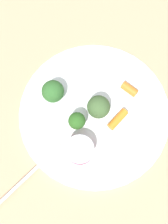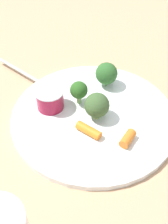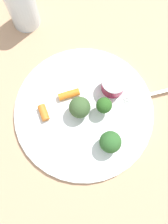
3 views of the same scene
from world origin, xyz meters
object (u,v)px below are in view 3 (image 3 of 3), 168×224
Objects in this scene: plate at (84,112)px; broccoli_floret_1 at (80,107)px; carrot_stick_0 at (44,111)px; sauce_cup at (113,85)px; fork at (163,91)px; drinking_glass at (21,5)px; broccoli_floret_2 at (104,107)px; broccoli_floret_0 at (110,142)px; carrot_stick_1 at (69,94)px.

plate is 0.04m from broccoli_floret_1.
carrot_stick_0 is at bearing 177.13° from plate.
fork is at bearing -8.81° from sauce_cup.
broccoli_floret_1 is at bearing -64.85° from drinking_glass.
sauce_cup is 1.11× the size of broccoli_floret_2.
broccoli_floret_0 reaches higher than plate.
sauce_cup reaches higher than plate.
carrot_stick_1 is at bearing 124.08° from broccoli_floret_0.
drinking_glass is (-0.20, 0.20, 0.03)m from sauce_cup.
broccoli_floret_2 is 0.26× the size of fork.
broccoli_floret_2 reaches higher than carrot_stick_1.
sauce_cup is at bearing 32.25° from broccoli_floret_1.
broccoli_floret_2 is 0.14m from carrot_stick_0.
broccoli_floret_0 reaches higher than fork.
carrot_stick_0 reaches higher than carrot_stick_1.
plate is 0.10m from broccoli_floret_0.
sauce_cup reaches higher than fork.
carrot_stick_1 is (-0.10, -0.01, -0.01)m from sauce_cup.
broccoli_floret_2 is at bearing -3.40° from carrot_stick_0.
broccoli_floret_1 is 0.05m from carrot_stick_1.
broccoli_floret_0 is at bearing -55.92° from carrot_stick_1.
carrot_stick_0 reaches higher than fork.
broccoli_floret_1 reaches higher than fork.
plate is 0.06m from broccoli_floret_2.
broccoli_floret_2 is 0.41× the size of drinking_glass.
drinking_glass reaches higher than sauce_cup.
carrot_stick_1 is 0.22m from fork.
plate is 5.90× the size of broccoli_floret_1.
fork is at bearing 10.00° from plate.
fork is (0.14, 0.04, -0.03)m from broccoli_floret_2.
drinking_glass reaches higher than plate.
broccoli_floret_0 is 0.38m from drinking_glass.
carrot_stick_0 is at bearing -164.00° from sauce_cup.
drinking_glass is at bearing 116.75° from plate.
plate is 6.52× the size of carrot_stick_1.
drinking_glass reaches higher than fork.
plate is at bearing 121.79° from broccoli_floret_0.
broccoli_floret_1 is 0.28× the size of fork.
drinking_glass is at bearing 98.59° from carrot_stick_0.
carrot_stick_1 is 0.24m from drinking_glass.
carrot_stick_1 is 0.25× the size of fork.
broccoli_floret_1 is at bearing -170.56° from fork.
plate is 5.69× the size of sauce_cup.
sauce_cup is at bearing 63.37° from broccoli_floret_2.
broccoli_floret_2 reaches higher than fork.
plate is at bearing -51.62° from carrot_stick_1.
broccoli_floret_0 is 0.10m from broccoli_floret_1.
carrot_stick_0 is at bearing 177.09° from broccoli_floret_1.
drinking_glass is at bearing 118.00° from broccoli_floret_0.
broccoli_floret_0 is at bearing -85.68° from broccoli_floret_2.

